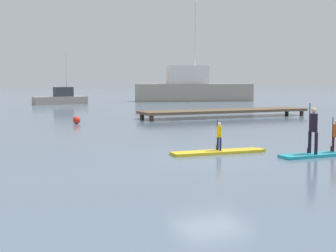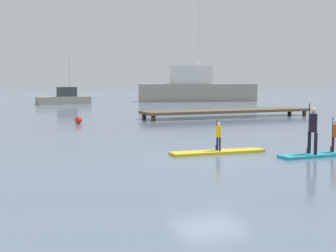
{
  "view_description": "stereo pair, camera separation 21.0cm",
  "coord_description": "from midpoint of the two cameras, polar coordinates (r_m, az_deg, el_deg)",
  "views": [
    {
      "loc": [
        -7.9,
        -14.83,
        2.71
      ],
      "look_at": [
        -0.18,
        3.36,
        0.78
      ],
      "focal_mm": 52.66,
      "sensor_mm": 36.0,
      "label": 1
    },
    {
      "loc": [
        -7.7,
        -14.91,
        2.71
      ],
      "look_at": [
        -0.18,
        3.36,
        0.78
      ],
      "focal_mm": 52.66,
      "sensor_mm": 36.0,
      "label": 2
    }
  ],
  "objects": [
    {
      "name": "fishing_boat_green_midground",
      "position": [
        52.53,
        -11.8,
        3.16
      ],
      "size": [
        5.63,
        2.23,
        5.34
      ],
      "color": "#9E9384",
      "rests_on": "ground"
    },
    {
      "name": "paddler_adult",
      "position": [
        17.65,
        16.74,
        -0.17
      ],
      "size": [
        0.28,
        0.51,
        1.74
      ],
      "color": "black",
      "rests_on": "paddleboard_far"
    },
    {
      "name": "fishing_boat_white_large",
      "position": [
        58.29,
        3.36,
        4.35
      ],
      "size": [
        14.02,
        6.22,
        11.42
      ],
      "color": "#9E9384",
      "rests_on": "ground"
    },
    {
      "name": "paddleboard_far",
      "position": [
        17.94,
        17.38,
        -3.21
      ],
      "size": [
        3.05,
        0.69,
        0.1
      ],
      "color": "#1E9EB2",
      "rests_on": "ground"
    },
    {
      "name": "ground_plane",
      "position": [
        17.01,
        5.24,
        -3.62
      ],
      "size": [
        240.0,
        240.0,
        0.0
      ],
      "primitive_type": "plane",
      "color": "slate"
    },
    {
      "name": "paddler_child_solo",
      "position": [
        17.83,
        6.2,
        -1.03
      ],
      "size": [
        0.19,
        0.37,
        1.1
      ],
      "color": "#19194C",
      "rests_on": "paddleboard_near"
    },
    {
      "name": "mooring_buoy_near",
      "position": [
        29.75,
        -10.13,
        0.69
      ],
      "size": [
        0.45,
        0.45,
        0.45
      ],
      "primitive_type": "sphere",
      "color": "red",
      "rests_on": "ground"
    },
    {
      "name": "paddleboard_near",
      "position": [
        17.89,
        6.17,
        -3.01
      ],
      "size": [
        3.6,
        0.9,
        0.1
      ],
      "color": "gold",
      "rests_on": "ground"
    },
    {
      "name": "floating_dock",
      "position": [
        34.46,
        7.08,
        1.74
      ],
      "size": [
        12.28,
        2.36,
        0.53
      ],
      "color": "brown",
      "rests_on": "ground"
    },
    {
      "name": "paddler_child_front",
      "position": [
        18.33,
        19.13,
        -0.91
      ],
      "size": [
        0.2,
        0.4,
        1.22
      ],
      "color": "#4C1419",
      "rests_on": "paddleboard_far"
    }
  ]
}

